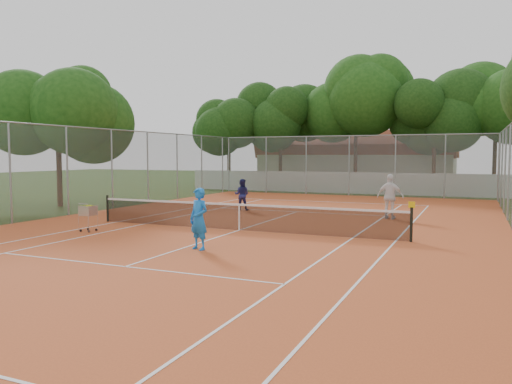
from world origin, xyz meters
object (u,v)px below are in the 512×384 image
at_px(player_far_left, 242,195).
at_px(ball_hopper, 88,217).
at_px(player_far_right, 390,197).
at_px(clubhouse, 358,161).
at_px(player_near, 199,219).
at_px(tennis_net, 239,217).

relative_size(player_far_left, ball_hopper, 1.51).
bearing_deg(ball_hopper, player_far_right, 30.37).
xyz_separation_m(clubhouse, ball_hopper, (-2.74, -31.43, -1.67)).
xyz_separation_m(player_far_left, ball_hopper, (-2.04, -8.36, -0.26)).
relative_size(player_near, player_far_right, 0.93).
relative_size(tennis_net, clubhouse, 0.72).
distance_m(player_near, ball_hopper, 5.44).
xyz_separation_m(tennis_net, player_far_right, (4.46, 5.47, 0.46)).
xyz_separation_m(tennis_net, clubhouse, (-2.00, 29.00, 1.69)).
height_order(clubhouse, player_far_right, clubhouse).
bearing_deg(player_far_left, player_near, 95.80).
relative_size(tennis_net, player_far_left, 7.75).
height_order(tennis_net, clubhouse, clubhouse).
relative_size(clubhouse, player_near, 9.27).
xyz_separation_m(player_near, player_far_right, (3.94, 9.22, 0.07)).
distance_m(player_near, player_far_right, 10.02).
distance_m(tennis_net, ball_hopper, 5.32).
bearing_deg(ball_hopper, clubhouse, 74.77).
bearing_deg(player_far_right, tennis_net, 56.66).
xyz_separation_m(tennis_net, player_far_left, (-2.70, 5.94, 0.28)).
height_order(tennis_net, player_near, player_near).
distance_m(tennis_net, player_near, 3.81).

